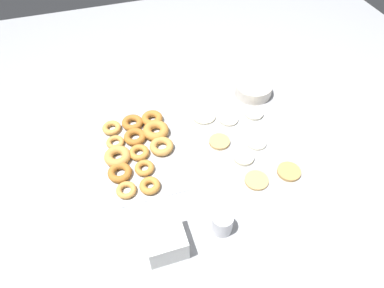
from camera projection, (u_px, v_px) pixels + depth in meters
The scene contains 13 objects.
ground_plane at pixel (217, 152), 1.51m from camera, with size 3.00×3.00×0.00m, color #9EA0A5.
pancake_0 at pixel (257, 143), 1.53m from camera, with size 0.09×0.09×0.01m, color silver.
pancake_1 at pixel (244, 158), 1.48m from camera, with size 0.09×0.09×0.01m, color beige.
pancake_2 at pixel (219, 142), 1.54m from camera, with size 0.09×0.09×0.01m, color tan.
pancake_3 at pixel (289, 172), 1.42m from camera, with size 0.10×0.10×0.01m, color tan.
pancake_4 at pixel (204, 116), 1.65m from camera, with size 0.11×0.11×0.01m, color beige.
pancake_5 at pixel (257, 180), 1.40m from camera, with size 0.10×0.10×0.01m, color tan.
pancake_6 at pixel (254, 114), 1.66m from camera, with size 0.09×0.09×0.01m, color silver.
pancake_7 at pixel (229, 120), 1.63m from camera, with size 0.09×0.09×0.01m, color beige.
donut_tray at pixel (138, 147), 1.50m from camera, with size 0.49×0.31×0.05m.
batter_bowl at pixel (253, 89), 1.74m from camera, with size 0.19×0.19×0.06m.
container_stack at pixel (165, 239), 1.18m from camera, with size 0.14×0.14×0.10m.
paper_cup at pixel (222, 223), 1.23m from camera, with size 0.08×0.08×0.09m.
Camera 1 is at (0.89, -0.40, 1.15)m, focal length 32.00 mm.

